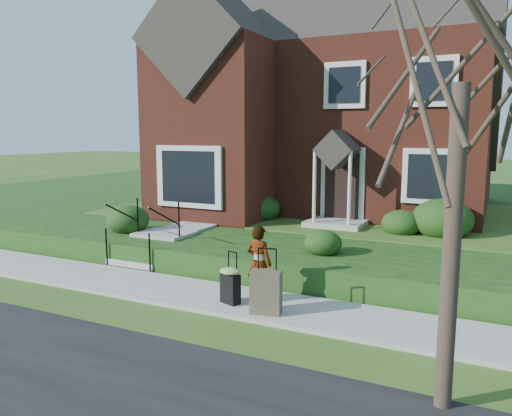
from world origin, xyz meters
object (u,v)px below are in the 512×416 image
Objects in this scene: front_steps at (154,243)px; suitcase_olive at (266,292)px; woman at (259,263)px; suitcase_black at (230,283)px; tree_verge at (464,49)px.

suitcase_olive is at bearing -28.38° from front_steps.
woman is (3.81, -1.72, 0.34)m from front_steps.
suitcase_black is (-0.42, -0.37, -0.35)m from woman.
front_steps is 1.72× the size of suitcase_olive.
suitcase_black is at bearing 47.94° from woman.
woman is 0.25× the size of tree_verge.
suitcase_olive is (0.83, -0.18, 0.01)m from suitcase_black.
front_steps is 4.20m from woman.
suitcase_olive is (4.22, -2.28, -0.00)m from front_steps.
suitcase_olive is at bearing 132.66° from woman.
suitcase_black is 0.17× the size of tree_verge.
tree_verge reaches higher than woman.
suitcase_black is 0.85m from suitcase_olive.
woman is at bearing 147.30° from tree_verge.
suitcase_black is 5.76m from tree_verge.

